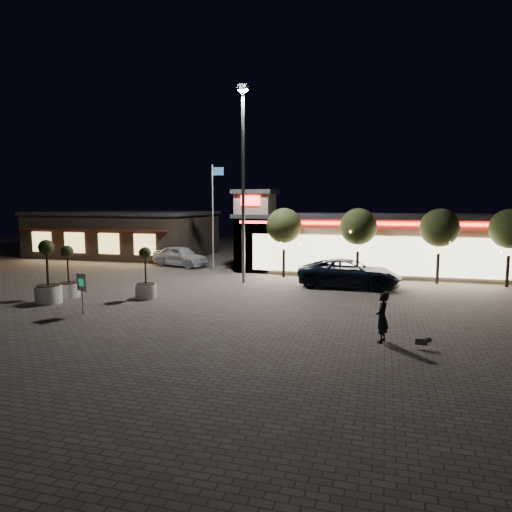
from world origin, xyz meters
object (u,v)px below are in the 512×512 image
(white_sedan, at_px, (180,256))
(valet_sign, at_px, (82,286))
(planter_mid, at_px, (48,284))
(pedestrian, at_px, (382,317))
(planter_left, at_px, (69,281))
(pickup_truck, at_px, (349,273))

(white_sedan, distance_m, valet_sign, 16.25)
(planter_mid, bearing_deg, pedestrian, -7.68)
(pedestrian, xyz_separation_m, planter_left, (-16.49, 3.73, -0.05))
(white_sedan, relative_size, pedestrian, 2.64)
(pedestrian, distance_m, planter_mid, 16.69)
(pickup_truck, xyz_separation_m, white_sedan, (-13.93, 5.72, -0.02))
(planter_mid, distance_m, valet_sign, 3.59)
(white_sedan, bearing_deg, planter_left, -164.02)
(pedestrian, bearing_deg, valet_sign, -80.76)
(pedestrian, bearing_deg, pickup_truck, -157.66)
(white_sedan, bearing_deg, pedestrian, -117.89)
(white_sedan, height_order, valet_sign, valet_sign)
(planter_left, xyz_separation_m, valet_sign, (3.15, -3.08, 0.46))
(planter_left, distance_m, planter_mid, 1.51)
(planter_mid, height_order, valet_sign, planter_mid)
(pickup_truck, height_order, valet_sign, valet_sign)
(pedestrian, height_order, valet_sign, valet_sign)
(white_sedan, distance_m, pedestrian, 23.07)
(planter_mid, bearing_deg, valet_sign, -26.26)
(pickup_truck, relative_size, planter_left, 2.17)
(planter_left, height_order, planter_mid, planter_mid)
(pickup_truck, height_order, pedestrian, pedestrian)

